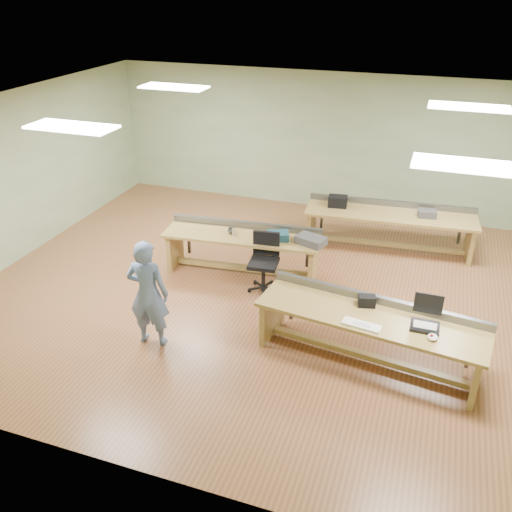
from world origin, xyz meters
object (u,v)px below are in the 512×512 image
workbench_front (370,326)px  workbench_back (389,222)px  camera_bag (367,301)px  laptop_base (425,327)px  person (148,294)px  drinks_can (234,232)px  parts_bin_teal (278,236)px  task_chair (264,270)px  workbench_mid (242,244)px  parts_bin_grey (311,240)px  mug (231,231)px

workbench_front → workbench_back: (-0.16, 3.61, 0.00)m
camera_bag → laptop_base: bearing=-33.9°
camera_bag → person: bearing=-179.0°
camera_bag → drinks_can: bearing=135.0°
parts_bin_teal → task_chair: bearing=-102.5°
drinks_can → workbench_mid: bearing=35.7°
person → parts_bin_grey: bearing=-132.3°
task_chair → person: bearing=-124.8°
parts_bin_teal → drinks_can: bearing=-172.9°
camera_bag → task_chair: task_chair is taller
person → camera_bag: (2.92, 0.79, 0.01)m
workbench_mid → drinks_can: size_ratio=23.58×
person → task_chair: size_ratio=1.65×
camera_bag → mug: size_ratio=1.95×
laptop_base → drinks_can: 3.77m
workbench_mid → laptop_base: 3.71m
laptop_base → parts_bin_teal: size_ratio=0.99×
person → parts_bin_grey: 2.96m
parts_bin_grey → mug: bearing=-178.0°
parts_bin_grey → drinks_can: (-1.34, -0.10, -0.01)m
camera_bag → mug: (-2.60, 1.56, -0.03)m
workbench_back → mug: (-2.53, -1.85, 0.23)m
person → mug: 2.37m
laptop_base → mug: bearing=151.4°
parts_bin_grey → workbench_mid: bearing=-179.4°
task_chair → camera_bag: bearing=-38.3°
parts_bin_teal → parts_bin_grey: (0.58, 0.01, 0.00)m
workbench_mid → task_chair: task_chair is taller
workbench_mid → workbench_back: (2.33, 1.81, 0.01)m
workbench_mid → mug: workbench_mid is taller
laptop_base → task_chair: bearing=151.3°
mug → parts_bin_grey: bearing=2.0°
task_chair → mug: 0.95m
workbench_mid → parts_bin_grey: parts_bin_grey is taller
camera_bag → parts_bin_grey: 2.00m
workbench_front → mug: workbench_front is taller
laptop_base → parts_bin_teal: (-2.55, 1.89, 0.04)m
workbench_mid → drinks_can: bearing=-149.3°
person → parts_bin_teal: (1.16, 2.39, -0.00)m
workbench_back → parts_bin_teal: bearing=-137.7°
workbench_front → workbench_back: same height
person → drinks_can: person is taller
workbench_front → parts_bin_teal: bearing=143.5°
parts_bin_teal → workbench_mid: bearing=-179.5°
task_chair → parts_bin_teal: 0.64m
workbench_mid → drinks_can: 0.30m
person → workbench_back: bearing=-130.6°
workbench_mid → parts_bin_grey: bearing=-4.4°
workbench_back → person: 5.08m
workbench_front → laptop_base: size_ratio=8.67×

